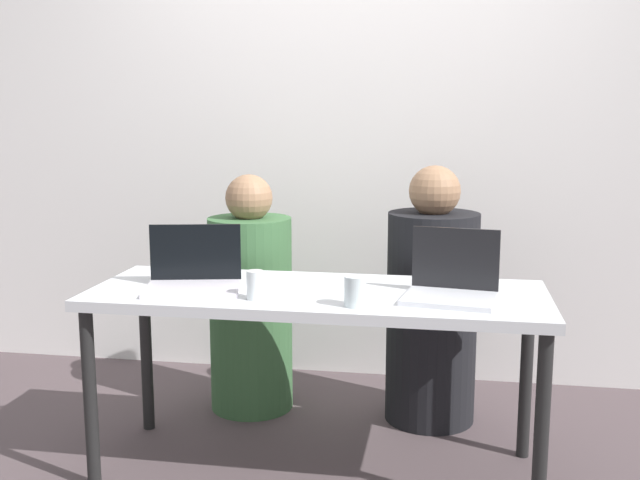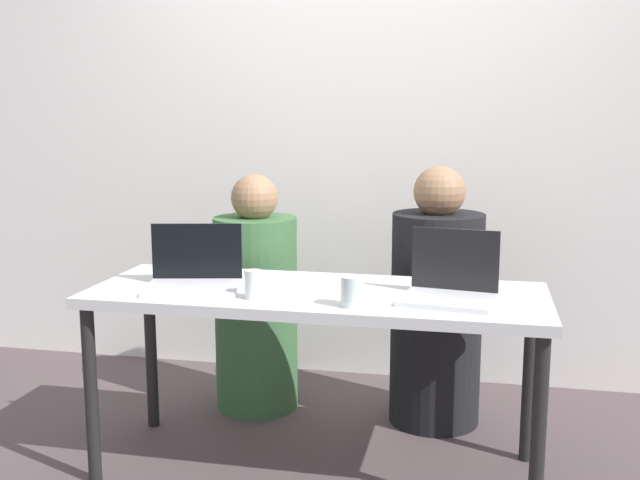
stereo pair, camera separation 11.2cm
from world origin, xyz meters
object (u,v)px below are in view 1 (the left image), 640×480
(person_on_left, at_px, (251,306))
(water_glass_left, at_px, (255,287))
(laptop_front_right, at_px, (451,284))
(laptop_front_left, at_px, (194,276))
(person_on_right, at_px, (432,309))
(water_glass_right, at_px, (355,293))

(person_on_left, distance_m, water_glass_left, 0.83)
(laptop_front_right, bearing_deg, laptop_front_left, -170.53)
(person_on_right, distance_m, water_glass_right, 0.86)
(person_on_right, bearing_deg, person_on_left, -9.46)
(laptop_front_left, bearing_deg, water_glass_left, -35.55)
(laptop_front_left, height_order, water_glass_left, laptop_front_left)
(laptop_front_right, distance_m, water_glass_right, 0.37)
(person_on_left, distance_m, laptop_front_right, 1.14)
(person_on_left, distance_m, person_on_right, 0.83)
(water_glass_right, bearing_deg, water_glass_left, 174.34)
(person_on_left, xyz_separation_m, person_on_right, (0.83, 0.00, 0.02))
(laptop_front_left, bearing_deg, laptop_front_right, -11.50)
(person_on_left, xyz_separation_m, water_glass_right, (0.58, -0.79, 0.28))
(person_on_right, bearing_deg, laptop_front_left, 26.41)
(person_on_right, distance_m, laptop_front_left, 1.11)
(laptop_front_right, xyz_separation_m, water_glass_left, (-0.69, -0.13, -0.01))
(water_glass_left, bearing_deg, laptop_front_left, 156.84)
(water_glass_right, bearing_deg, person_on_left, 126.61)
(laptop_front_left, distance_m, water_glass_right, 0.65)
(water_glass_right, bearing_deg, laptop_front_left, 166.55)
(laptop_front_right, height_order, water_glass_right, laptop_front_right)
(laptop_front_left, xyz_separation_m, water_glass_right, (0.63, -0.15, -0.01))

